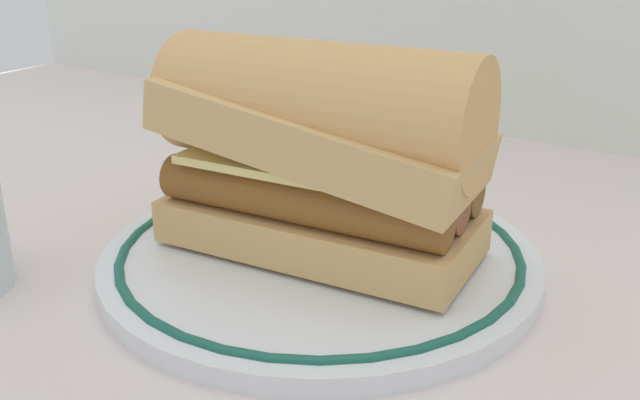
{
  "coord_description": "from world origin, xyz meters",
  "views": [
    {
      "loc": [
        0.2,
        -0.31,
        0.2
      ],
      "look_at": [
        -0.02,
        0.03,
        0.04
      ],
      "focal_mm": 39.72,
      "sensor_mm": 36.0,
      "label": 1
    }
  ],
  "objects": [
    {
      "name": "ground_plane",
      "position": [
        0.0,
        0.0,
        0.0
      ],
      "size": [
        1.5,
        1.5,
        0.0
      ],
      "primitive_type": "plane",
      "color": "silver"
    },
    {
      "name": "plate",
      "position": [
        -0.02,
        0.03,
        0.01
      ],
      "size": [
        0.27,
        0.27,
        0.01
      ],
      "color": "white",
      "rests_on": "ground_plane"
    },
    {
      "name": "sausage_sandwich",
      "position": [
        -0.02,
        0.03,
        0.08
      ],
      "size": [
        0.2,
        0.11,
        0.13
      ],
      "rotation": [
        0.0,
        0.0,
        0.1
      ],
      "color": "tan",
      "rests_on": "plate"
    }
  ]
}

